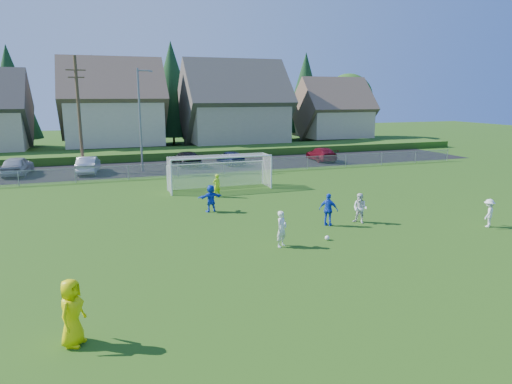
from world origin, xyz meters
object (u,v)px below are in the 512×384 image
car_g (321,154)px  soccer_goal (219,167)px  car_d (186,159)px  car_e (230,158)px  referee (72,313)px  player_white_b (360,208)px  player_blue_a (329,210)px  soccer_ball (327,238)px  player_white_c (489,213)px  goalkeeper (217,186)px  player_white_a (282,229)px  car_a (17,166)px  player_blue_b (211,198)px  car_b (88,165)px

car_g → soccer_goal: 17.36m
car_d → car_e: (4.26, -0.63, -0.01)m
referee → player_white_b: 16.17m
player_blue_a → car_d: bearing=-39.0°
soccer_ball → player_white_c: size_ratio=0.15×
player_blue_a → soccer_goal: 11.54m
goalkeeper → car_g: bearing=-152.8°
player_white_a → car_e: 25.00m
car_d → car_g: car_d is taller
player_white_b → car_d: bearing=158.0°
goalkeeper → soccer_ball: bearing=89.0°
player_white_b → player_white_c: size_ratio=1.09×
goalkeeper → car_g: (14.63, 13.08, -0.09)m
player_white_a → car_e: size_ratio=0.41×
player_white_c → car_a: car_a is taller
soccer_ball → car_g: (12.03, 23.83, 0.58)m
referee → player_blue_a: (12.24, 8.09, -0.10)m
player_white_a → soccer_ball: bearing=-31.2°
player_white_b → car_d: size_ratio=0.33×
player_blue_b → player_white_b: bearing=135.6°
soccer_ball → referee: bearing=-151.7°
player_blue_a → car_e: size_ratio=0.42×
player_blue_b → soccer_goal: bearing=-117.7°
player_white_a → player_white_b: 5.87m
soccer_ball → car_b: bearing=114.5°
player_white_b → referee: bearing=-94.7°
soccer_ball → car_e: (2.34, 24.41, 0.58)m
player_white_c → player_blue_b: (-12.89, 7.90, 0.06)m
player_white_c → car_e: 26.08m
player_blue_a → car_d: 23.09m
player_blue_b → soccer_goal: soccer_goal is taller
player_blue_a → car_a: bearing=-8.6°
referee → player_white_c: size_ratio=1.29×
soccer_ball → car_b: (-10.81, 23.78, 0.63)m
player_blue_a → car_g: player_blue_a is taller
player_white_b → soccer_goal: (-4.78, 11.25, 0.81)m
car_a → car_g: car_a is taller
player_white_a → goalkeeper: 10.89m
goalkeeper → soccer_goal: bearing=-123.2°
referee → player_white_c: 20.64m
player_white_c → car_g: size_ratio=0.31×
car_g → player_white_c: bearing=87.2°
player_blue_a → player_white_c: bearing=-157.8°
soccer_ball → car_g: car_g is taller
soccer_ball → goalkeeper: size_ratio=0.14×
goalkeeper → car_g: size_ratio=0.33×
player_white_a → goalkeeper: bearing=56.6°
player_white_b → car_g: size_ratio=0.34×
player_white_a → soccer_goal: bearing=52.8°
car_e → car_g: (9.69, -0.58, 0.00)m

